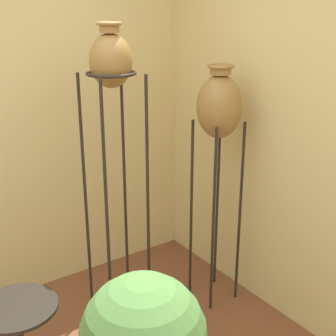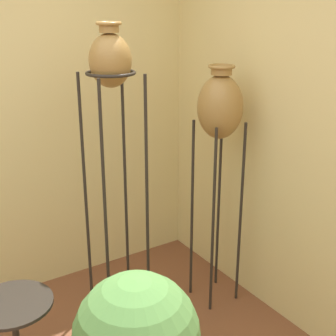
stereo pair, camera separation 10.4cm
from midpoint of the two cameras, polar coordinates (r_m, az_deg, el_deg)
name	(u,v)px [view 1 (the left image)]	position (r m, az deg, el deg)	size (l,w,h in m)	color
vase_stand_tall	(111,77)	(2.82, -7.99, 10.95)	(0.31, 0.31, 1.97)	#28231E
vase_stand_medium	(219,112)	(3.08, 5.29, 6.85)	(0.30, 0.30, 1.70)	#28231E
side_table	(20,335)	(2.69, -18.71, -18.71)	(0.42, 0.42, 0.63)	#28231E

